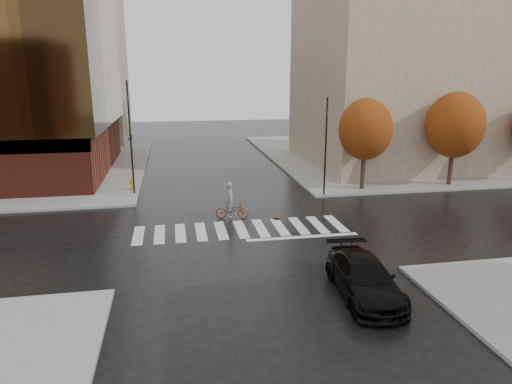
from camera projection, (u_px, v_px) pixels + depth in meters
ground at (242, 232)px, 24.63m from camera, size 120.00×120.00×0.00m
sidewalk_ne at (408, 153)px, 48.26m from camera, size 30.00×30.00×0.15m
crosswalk at (241, 229)px, 25.10m from camera, size 12.00×3.00×0.01m
building_ne_tan at (398, 64)px, 41.46m from camera, size 16.00×16.00×18.00m
building_nw_far at (62, 57)px, 54.45m from camera, size 14.00×12.00×20.00m
tree_ne_a at (365, 129)px, 32.29m from camera, size 3.80×3.80×6.50m
tree_ne_b at (455, 125)px, 33.47m from camera, size 4.20×4.20×6.89m
sedan at (364, 278)px, 17.48m from camera, size 2.38×5.18×1.47m
cyclist at (232, 206)px, 26.73m from camera, size 2.06×1.09×2.23m
traffic_light_nw at (130, 130)px, 30.92m from camera, size 0.23×0.21×7.73m
traffic_light_ne at (326, 141)px, 30.82m from camera, size 0.15×0.18×6.65m
fire_hydrant at (132, 184)px, 32.85m from camera, size 0.29×0.29×0.82m
manhole at (277, 218)px, 26.94m from camera, size 0.62×0.62×0.01m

